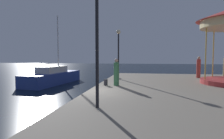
% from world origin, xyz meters
% --- Properties ---
extents(ground_plane, '(120.00, 120.00, 0.00)m').
position_xyz_m(ground_plane, '(0.00, 0.00, 0.00)').
color(ground_plane, black).
extents(sailboat_blue, '(3.01, 7.56, 6.74)m').
position_xyz_m(sailboat_blue, '(-5.72, 7.38, 0.69)').
color(sailboat_blue, navy).
rests_on(sailboat_blue, ground).
extents(lamp_post_near_edge, '(0.36, 0.36, 4.48)m').
position_xyz_m(lamp_post_near_edge, '(1.36, -3.37, 3.85)').
color(lamp_post_near_edge, black).
rests_on(lamp_post_near_edge, quay_dock).
extents(lamp_post_mid_promenade, '(0.36, 0.36, 4.04)m').
position_xyz_m(lamp_post_mid_promenade, '(0.95, 5.61, 3.58)').
color(lamp_post_mid_promenade, black).
rests_on(lamp_post_mid_promenade, quay_dock).
extents(bollard_north, '(0.24, 0.24, 0.40)m').
position_xyz_m(bollard_north, '(0.60, 2.00, 1.00)').
color(bollard_north, '#2D2D33').
rests_on(bollard_north, quay_dock).
extents(bollard_south, '(0.24, 0.24, 0.40)m').
position_xyz_m(bollard_south, '(0.69, 6.52, 1.00)').
color(bollard_south, '#2D2D33').
rests_on(bollard_south, quay_dock).
extents(person_mid_promenade, '(0.34, 0.34, 1.86)m').
position_xyz_m(person_mid_promenade, '(7.70, 7.63, 1.67)').
color(person_mid_promenade, '#B23833').
rests_on(person_mid_promenade, quay_dock).
extents(person_by_the_water, '(0.34, 0.34, 1.72)m').
position_xyz_m(person_by_the_water, '(1.29, 2.06, 1.60)').
color(person_by_the_water, '#387247').
rests_on(person_by_the_water, quay_dock).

